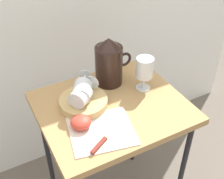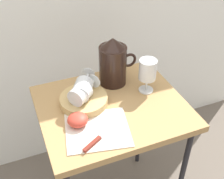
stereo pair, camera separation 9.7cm
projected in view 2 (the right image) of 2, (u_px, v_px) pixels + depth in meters
The scene contains 10 objects.
curtain_drape at pixel (74, 15), 1.46m from camera, with size 2.40×0.03×1.81m, color white.
table at pixel (112, 117), 1.24m from camera, with size 0.60×0.50×0.72m.
linen_napkin at pixel (97, 130), 1.08m from camera, with size 0.23×0.21×0.00m, color silver.
basket_tray at pixel (84, 100), 1.19m from camera, with size 0.20×0.20×0.04m, color tan.
pitcher at pixel (113, 65), 1.27m from camera, with size 0.17×0.12×0.22m.
wine_glass_upright at pixel (148, 71), 1.21m from camera, with size 0.07×0.07×0.15m.
wine_glass_tipped_near at pixel (81, 93), 1.14m from camera, with size 0.15×0.14×0.07m.
wine_glass_tipped_far at pixel (83, 88), 1.17m from camera, with size 0.14×0.17×0.07m.
apple_half_left at pixel (78, 120), 1.09m from camera, with size 0.08×0.08×0.04m, color #CC3D2D.
knife at pixel (99, 138), 1.04m from camera, with size 0.21×0.13×0.01m.
Camera 2 is at (-0.34, -0.85, 1.49)m, focal length 46.57 mm.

